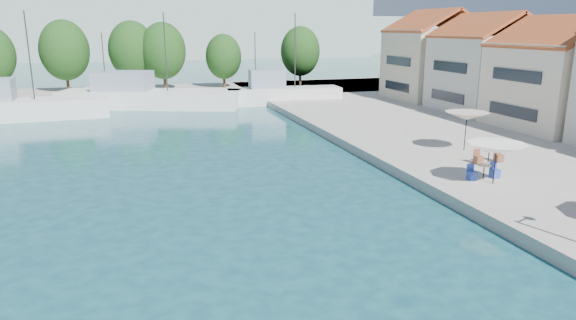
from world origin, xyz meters
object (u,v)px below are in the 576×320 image
object	(u,v)px
trawler_03	(146,97)
trawler_02	(11,108)
umbrella_cream	(467,116)
umbrella_white	(496,148)
trawler_04	(281,94)

from	to	relation	value
trawler_03	trawler_02	bearing A→B (deg)	-141.30
trawler_03	umbrella_cream	size ratio (longest dim) A/B	6.92
trawler_03	umbrella_white	world-z (taller)	trawler_03
trawler_02	trawler_03	size ratio (longest dim) A/B	0.84
trawler_02	trawler_04	size ratio (longest dim) A/B	1.27
trawler_02	umbrella_cream	bearing A→B (deg)	-41.42
trawler_03	umbrella_cream	xyz separation A→B (m)	(18.79, -29.27, 1.78)
trawler_02	trawler_04	xyz separation A→B (m)	(26.72, 2.56, 0.00)
trawler_02	umbrella_cream	size ratio (longest dim) A/B	5.82
trawler_02	trawler_04	bearing A→B (deg)	3.03
trawler_03	trawler_04	distance (m)	14.63
umbrella_white	trawler_03	bearing A→B (deg)	113.67
trawler_04	umbrella_cream	world-z (taller)	trawler_04
trawler_03	umbrella_cream	bearing A→B (deg)	-37.73
trawler_02	umbrella_white	xyz separation A→B (m)	(27.93, -31.72, 1.37)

